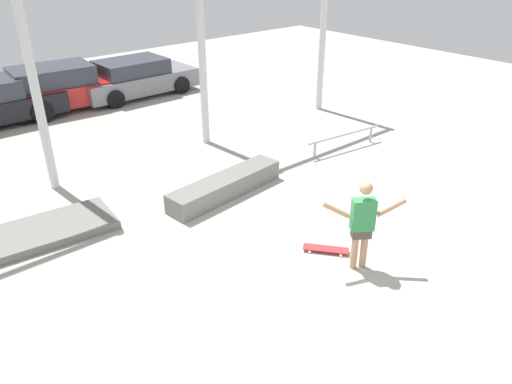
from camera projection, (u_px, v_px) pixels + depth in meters
The scene contains 9 objects.
ground_plane at pixel (298, 264), 8.89m from camera, with size 36.00×36.00×0.00m, color #B2ADA3.
skateboarder at pixel (362, 221), 8.38m from camera, with size 1.23×0.90×1.68m.
skateboard at pixel (326, 249), 9.21m from camera, with size 0.68×0.79×0.08m.
grind_box at pixel (225, 186), 11.13m from camera, with size 2.94×0.62×0.44m, color slate.
manual_pad at pixel (25, 237), 9.53m from camera, with size 3.34×1.25×0.17m, color slate.
grind_rail at pixel (344, 137), 13.38m from camera, with size 2.45×0.35×0.46m.
canopy_support_right at pixel (269, 2), 13.72m from camera, with size 4.79×0.20×5.94m.
parked_car_red at pixel (58, 88), 16.36m from camera, with size 4.63×2.21×1.43m.
parked_car_grey at pixel (136, 78), 17.75m from camera, with size 4.23×1.94×1.30m.
Camera 1 is at (-5.30, -5.05, 5.27)m, focal length 35.00 mm.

